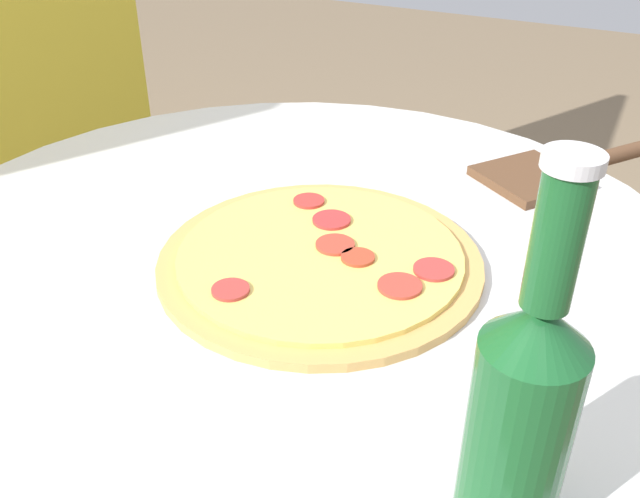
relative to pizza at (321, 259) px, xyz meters
The scene contains 4 objects.
table 0.18m from the pizza, 69.17° to the left, with size 0.90×0.90×0.71m.
pizza is the anchor object (origin of this frame).
beer_bottle 0.35m from the pizza, 132.63° to the right, with size 0.07×0.07×0.27m.
pizza_paddle 0.38m from the pizza, 29.06° to the right, with size 0.26×0.22×0.02m.
Camera 1 is at (-0.58, -0.32, 1.12)m, focal length 40.00 mm.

